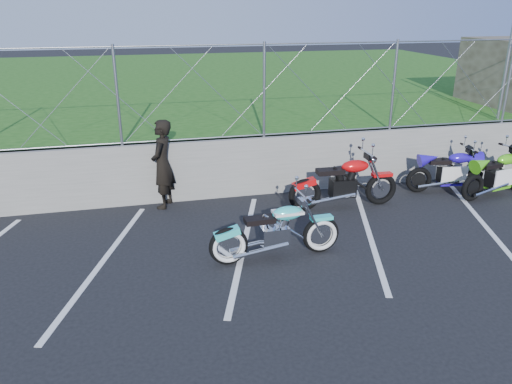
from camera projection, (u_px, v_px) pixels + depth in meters
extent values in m
plane|color=black|center=(257.00, 273.00, 7.93)|extent=(90.00, 90.00, 0.00)
cube|color=slate|center=(219.00, 168.00, 10.88)|extent=(30.00, 0.22, 1.30)
cube|color=#205015|center=(178.00, 94.00, 19.98)|extent=(30.00, 20.00, 1.30)
cylinder|color=gray|center=(216.00, 45.00, 9.96)|extent=(28.00, 0.03, 0.03)
cylinder|color=gray|center=(219.00, 137.00, 10.63)|extent=(28.00, 0.03, 0.03)
cylinder|color=gray|center=(508.00, 58.00, 12.06)|extent=(0.08, 0.08, 3.00)
cube|color=silver|center=(103.00, 261.00, 8.31)|extent=(1.49, 4.31, 0.01)
cube|color=silver|center=(244.00, 245.00, 8.84)|extent=(1.49, 4.31, 0.01)
cube|color=silver|center=(369.00, 232.00, 9.36)|extent=(1.49, 4.31, 0.01)
cube|color=silver|center=(480.00, 220.00, 9.89)|extent=(1.49, 4.31, 0.01)
torus|color=black|center=(229.00, 246.00, 8.10)|extent=(0.66, 0.13, 0.66)
torus|color=black|center=(321.00, 234.00, 8.51)|extent=(0.66, 0.13, 0.66)
cube|color=silver|center=(275.00, 236.00, 8.27)|extent=(0.47, 0.30, 0.34)
ellipsoid|color=#34D1C9|center=(288.00, 213.00, 8.19)|extent=(0.53, 0.26, 0.23)
cube|color=black|center=(260.00, 220.00, 8.09)|extent=(0.51, 0.26, 0.09)
cube|color=#34D1C9|center=(321.00, 218.00, 8.40)|extent=(0.38, 0.16, 0.06)
cylinder|color=silver|center=(301.00, 194.00, 8.13)|extent=(0.06, 0.72, 0.03)
torus|color=black|center=(305.00, 195.00, 10.23)|extent=(0.70, 0.14, 0.69)
torus|color=black|center=(381.00, 189.00, 10.55)|extent=(0.70, 0.14, 0.69)
cube|color=black|center=(343.00, 187.00, 10.35)|extent=(0.52, 0.33, 0.38)
ellipsoid|color=red|center=(355.00, 166.00, 10.24)|extent=(0.60, 0.29, 0.26)
cube|color=black|center=(330.00, 171.00, 10.16)|extent=(0.57, 0.28, 0.10)
cube|color=red|center=(382.00, 174.00, 10.43)|extent=(0.43, 0.18, 0.07)
cylinder|color=silver|center=(367.00, 153.00, 10.19)|extent=(0.06, 0.81, 0.03)
torus|color=black|center=(473.00, 188.00, 10.74)|extent=(0.63, 0.24, 0.62)
cube|color=black|center=(496.00, 178.00, 10.99)|extent=(0.52, 0.38, 0.35)
ellipsoid|color=#52C518|center=(507.00, 159.00, 10.94)|extent=(0.58, 0.36, 0.24)
cube|color=black|center=(490.00, 165.00, 10.77)|extent=(0.55, 0.35, 0.09)
torus|color=black|center=(419.00, 180.00, 11.25)|extent=(0.60, 0.20, 0.59)
torus|color=black|center=(478.00, 178.00, 11.36)|extent=(0.60, 0.20, 0.59)
cube|color=black|center=(448.00, 175.00, 11.27)|extent=(0.49, 0.34, 0.33)
ellipsoid|color=#2612B1|center=(460.00, 158.00, 11.15)|extent=(0.55, 0.32, 0.23)
cube|color=black|center=(439.00, 161.00, 11.13)|extent=(0.52, 0.31, 0.09)
cube|color=#2612B1|center=(480.00, 167.00, 11.26)|extent=(0.39, 0.20, 0.06)
cylinder|color=silver|center=(469.00, 148.00, 11.08)|extent=(0.14, 0.71, 0.03)
imported|color=black|center=(162.00, 164.00, 10.24)|extent=(0.66, 0.79, 1.86)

